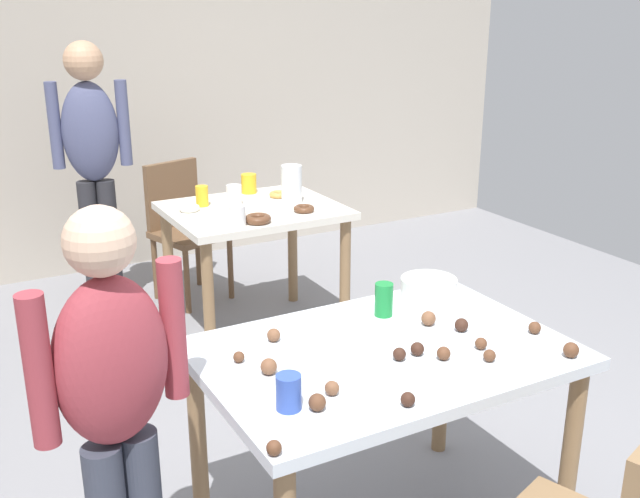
{
  "coord_description": "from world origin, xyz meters",
  "views": [
    {
      "loc": [
        -1.29,
        -2.0,
        1.83
      ],
      "look_at": [
        0.04,
        0.43,
        0.9
      ],
      "focal_mm": 41.67,
      "sensor_mm": 36.0,
      "label": 1
    }
  ],
  "objects_px": {
    "dining_table_near": "(383,376)",
    "person_girl_near": "(115,404)",
    "person_adult_far": "(92,154)",
    "dining_table_far": "(254,228)",
    "chair_far_table": "(183,222)",
    "pitcher_far": "(292,184)",
    "mixing_bowl": "(428,289)",
    "soda_can": "(384,300)"
  },
  "relations": [
    {
      "from": "dining_table_near",
      "to": "person_girl_near",
      "type": "relative_size",
      "value": 0.88
    },
    {
      "from": "person_girl_near",
      "to": "person_adult_far",
      "type": "xyz_separation_m",
      "value": [
        0.53,
        2.57,
        0.19
      ]
    },
    {
      "from": "dining_table_near",
      "to": "dining_table_far",
      "type": "relative_size",
      "value": 1.29
    },
    {
      "from": "dining_table_near",
      "to": "chair_far_table",
      "type": "bearing_deg",
      "value": 86.16
    },
    {
      "from": "person_adult_far",
      "to": "pitcher_far",
      "type": "distance_m",
      "value": 1.2
    },
    {
      "from": "mixing_bowl",
      "to": "pitcher_far",
      "type": "xyz_separation_m",
      "value": [
        0.18,
        1.52,
        0.07
      ]
    },
    {
      "from": "chair_far_table",
      "to": "soda_can",
      "type": "xyz_separation_m",
      "value": [
        -0.02,
        -2.32,
        0.31
      ]
    },
    {
      "from": "chair_far_table",
      "to": "person_adult_far",
      "type": "distance_m",
      "value": 0.71
    },
    {
      "from": "dining_table_near",
      "to": "person_adult_far",
      "type": "xyz_separation_m",
      "value": [
        -0.35,
        2.56,
        0.33
      ]
    },
    {
      "from": "mixing_bowl",
      "to": "person_adult_far",
      "type": "bearing_deg",
      "value": 107.62
    },
    {
      "from": "mixing_bowl",
      "to": "soda_can",
      "type": "distance_m",
      "value": 0.24
    },
    {
      "from": "dining_table_far",
      "to": "person_adult_far",
      "type": "xyz_separation_m",
      "value": [
        -0.68,
        0.75,
        0.35
      ]
    },
    {
      "from": "dining_table_near",
      "to": "person_girl_near",
      "type": "distance_m",
      "value": 0.89
    },
    {
      "from": "chair_far_table",
      "to": "person_adult_far",
      "type": "xyz_separation_m",
      "value": [
        -0.52,
        0.01,
        0.49
      ]
    },
    {
      "from": "person_girl_near",
      "to": "mixing_bowl",
      "type": "xyz_separation_m",
      "value": [
        1.26,
        0.28,
        -0.0
      ]
    },
    {
      "from": "dining_table_far",
      "to": "mixing_bowl",
      "type": "distance_m",
      "value": 1.55
    },
    {
      "from": "dining_table_near",
      "to": "dining_table_far",
      "type": "distance_m",
      "value": 1.85
    },
    {
      "from": "dining_table_far",
      "to": "person_girl_near",
      "type": "distance_m",
      "value": 2.2
    },
    {
      "from": "soda_can",
      "to": "pitcher_far",
      "type": "relative_size",
      "value": 0.57
    },
    {
      "from": "soda_can",
      "to": "pitcher_far",
      "type": "bearing_deg",
      "value": 75.09
    },
    {
      "from": "mixing_bowl",
      "to": "chair_far_table",
      "type": "bearing_deg",
      "value": 95.29
    },
    {
      "from": "chair_far_table",
      "to": "dining_table_near",
      "type": "bearing_deg",
      "value": -93.84
    },
    {
      "from": "dining_table_far",
      "to": "mixing_bowl",
      "type": "bearing_deg",
      "value": -88.36
    },
    {
      "from": "dining_table_near",
      "to": "soda_can",
      "type": "xyz_separation_m",
      "value": [
        0.15,
        0.23,
        0.16
      ]
    },
    {
      "from": "person_adult_far",
      "to": "mixing_bowl",
      "type": "distance_m",
      "value": 2.41
    },
    {
      "from": "mixing_bowl",
      "to": "pitcher_far",
      "type": "height_order",
      "value": "pitcher_far"
    },
    {
      "from": "chair_far_table",
      "to": "soda_can",
      "type": "distance_m",
      "value": 2.35
    },
    {
      "from": "person_adult_far",
      "to": "pitcher_far",
      "type": "xyz_separation_m",
      "value": [
        0.91,
        -0.77,
        -0.13
      ]
    },
    {
      "from": "chair_far_table",
      "to": "person_girl_near",
      "type": "height_order",
      "value": "person_girl_near"
    },
    {
      "from": "dining_table_near",
      "to": "soda_can",
      "type": "bearing_deg",
      "value": 56.92
    },
    {
      "from": "person_girl_near",
      "to": "pitcher_far",
      "type": "height_order",
      "value": "person_girl_near"
    },
    {
      "from": "chair_far_table",
      "to": "pitcher_far",
      "type": "relative_size",
      "value": 4.07
    },
    {
      "from": "chair_far_table",
      "to": "person_girl_near",
      "type": "relative_size",
      "value": 0.64
    },
    {
      "from": "dining_table_far",
      "to": "chair_far_table",
      "type": "xyz_separation_m",
      "value": [
        -0.17,
        0.74,
        -0.13
      ]
    },
    {
      "from": "dining_table_far",
      "to": "chair_far_table",
      "type": "bearing_deg",
      "value": 102.76
    },
    {
      "from": "mixing_bowl",
      "to": "soda_can",
      "type": "height_order",
      "value": "soda_can"
    },
    {
      "from": "dining_table_far",
      "to": "chair_far_table",
      "type": "relative_size",
      "value": 1.06
    },
    {
      "from": "person_adult_far",
      "to": "soda_can",
      "type": "distance_m",
      "value": 2.39
    },
    {
      "from": "person_adult_far",
      "to": "pitcher_far",
      "type": "relative_size",
      "value": 7.58
    },
    {
      "from": "person_girl_near",
      "to": "dining_table_far",
      "type": "bearing_deg",
      "value": 56.4
    },
    {
      "from": "soda_can",
      "to": "dining_table_far",
      "type": "bearing_deg",
      "value": 83.2
    },
    {
      "from": "person_adult_far",
      "to": "dining_table_far",
      "type": "bearing_deg",
      "value": -47.65
    }
  ]
}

